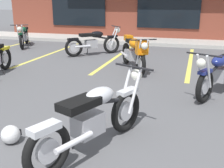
% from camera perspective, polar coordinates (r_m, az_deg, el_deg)
% --- Properties ---
extents(ground_plane, '(80.00, 80.00, 0.00)m').
position_cam_1_polar(ground_plane, '(4.84, -0.73, -6.09)').
color(ground_plane, '#515154').
extents(sidewalk_kerb, '(22.00, 1.80, 0.14)m').
position_cam_1_polar(sidewalk_kerb, '(12.70, 10.76, 8.51)').
color(sidewalk_kerb, '#A8A59E').
rests_on(sidewalk_kerb, ground_plane).
extents(painted_stall_lines, '(12.38, 4.80, 0.01)m').
position_cam_1_polar(painted_stall_lines, '(9.19, 8.13, 4.99)').
color(painted_stall_lines, '#DBCC4C').
rests_on(painted_stall_lines, ground_plane).
extents(motorcycle_foreground_classic, '(1.09, 2.00, 0.98)m').
position_cam_1_polar(motorcycle_foreground_classic, '(3.57, -3.78, -6.86)').
color(motorcycle_foreground_classic, black).
rests_on(motorcycle_foreground_classic, ground_plane).
extents(motorcycle_red_sportbike, '(1.67, 1.63, 0.98)m').
position_cam_1_polar(motorcycle_red_sportbike, '(9.84, -3.76, 8.64)').
color(motorcycle_red_sportbike, black).
rests_on(motorcycle_red_sportbike, ground_plane).
extents(motorcycle_silver_naked, '(1.18, 1.96, 0.98)m').
position_cam_1_polar(motorcycle_silver_naked, '(6.11, 21.33, 2.24)').
color(motorcycle_silver_naked, black).
rests_on(motorcycle_silver_naked, ground_plane).
extents(motorcycle_blue_standard, '(1.21, 1.95, 0.98)m').
position_cam_1_polar(motorcycle_blue_standard, '(12.18, -17.71, 9.52)').
color(motorcycle_blue_standard, black).
rests_on(motorcycle_blue_standard, ground_plane).
extents(motorcycle_green_cafe_racer, '(1.28, 1.91, 0.98)m').
position_cam_1_polar(motorcycle_green_cafe_racer, '(7.65, 4.56, 6.67)').
color(motorcycle_green_cafe_racer, black).
rests_on(motorcycle_green_cafe_racer, ground_plane).
extents(helmet_on_pavement, '(0.26, 0.26, 0.26)m').
position_cam_1_polar(helmet_on_pavement, '(4.10, -20.12, -9.73)').
color(helmet_on_pavement, silver).
rests_on(helmet_on_pavement, ground_plane).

